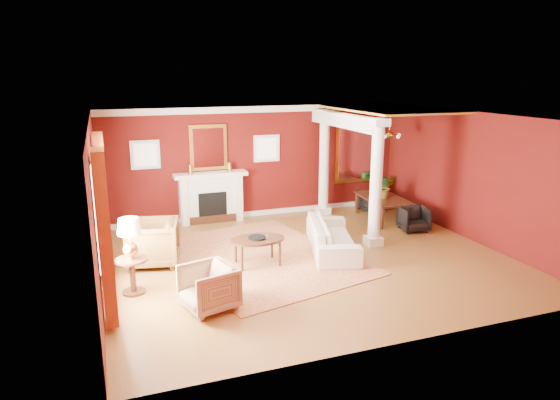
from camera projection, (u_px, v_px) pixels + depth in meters
name	position (u px, v px, depth m)	size (l,w,h in m)	color
ground	(308.00, 259.00, 10.29)	(8.00, 8.00, 0.00)	brown
room_shell	(309.00, 162.00, 9.79)	(8.04, 7.04, 2.92)	#510C0B
fireplace	(211.00, 197.00, 12.74)	(1.85, 0.42, 1.29)	white
overmantel_mirror	(208.00, 148.00, 12.55)	(0.95, 0.07, 1.15)	gold
flank_window_left	(145.00, 155.00, 12.08)	(0.70, 0.07, 0.70)	white
flank_window_right	(267.00, 148.00, 13.09)	(0.70, 0.07, 0.70)	white
left_window	(103.00, 219.00, 8.13)	(0.21, 2.55, 2.60)	white
column_front	(376.00, 183.00, 10.77)	(0.36, 0.36, 2.80)	white
column_back	(324.00, 162.00, 13.23)	(0.36, 0.36, 2.80)	white
header_beam	(344.00, 120.00, 11.93)	(0.30, 3.20, 0.32)	white
amber_ceiling	(390.00, 109.00, 12.11)	(2.30, 3.40, 0.04)	gold
dining_mirror	(356.00, 153.00, 14.01)	(1.30, 0.07, 1.70)	gold
chandelier	(389.00, 134.00, 12.32)	(0.60, 0.62, 0.75)	#AF8037
crown_trim	(257.00, 109.00, 12.75)	(8.00, 0.08, 0.16)	white
base_trim	(258.00, 213.00, 13.44)	(8.00, 0.08, 0.12)	white
rug	(260.00, 257.00, 10.39)	(3.25, 4.34, 0.02)	maroon
sofa	(332.00, 232.00, 10.63)	(2.26, 0.66, 0.88)	beige
armchair_leopard	(152.00, 241.00, 9.88)	(0.97, 0.91, 1.00)	black
armchair_stripe	(208.00, 285.00, 8.03)	(0.79, 0.74, 0.81)	tan
coffee_table	(257.00, 241.00, 9.86)	(1.10, 1.10, 0.55)	black
coffee_book	(259.00, 232.00, 9.84)	(0.17, 0.02, 0.23)	black
side_table	(130.00, 244.00, 8.49)	(0.54, 0.54, 1.36)	black
dining_table	(384.00, 202.00, 12.94)	(1.70, 0.60, 0.95)	black
dining_chair_near	(414.00, 218.00, 12.05)	(0.63, 0.59, 0.65)	black
dining_chair_far	(371.00, 199.00, 13.85)	(0.63, 0.59, 0.65)	black
green_urn	(381.00, 196.00, 14.09)	(0.37, 0.37, 0.89)	#15441E
potted_plant	(384.00, 176.00, 12.70)	(0.54, 0.60, 0.46)	#26591E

